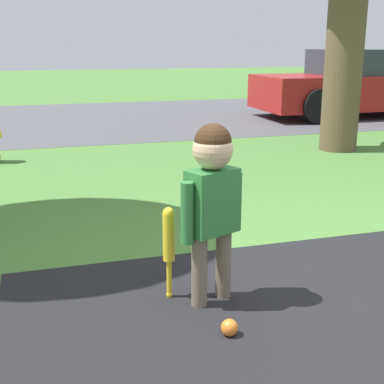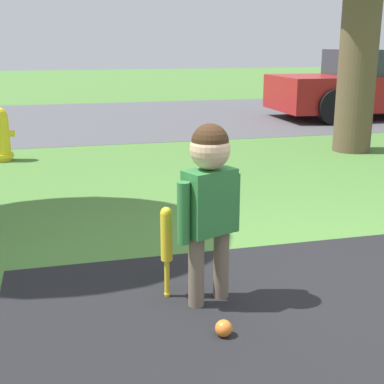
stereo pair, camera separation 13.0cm
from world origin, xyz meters
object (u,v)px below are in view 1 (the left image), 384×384
child (212,189)px  baseball_bat (169,240)px  parked_car (356,85)px  sports_ball (229,328)px

child → baseball_bat: child is taller
child → parked_car: parked_car is taller
sports_ball → parked_car: (5.62, 7.54, 0.60)m
child → sports_ball: bearing=-116.9°
parked_car → child: bearing=52.4°
child → parked_car: 9.07m
child → sports_ball: size_ratio=11.59×
child → baseball_bat: (-0.23, 0.12, -0.32)m
child → baseball_bat: 0.41m
child → baseball_bat: bearing=130.8°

